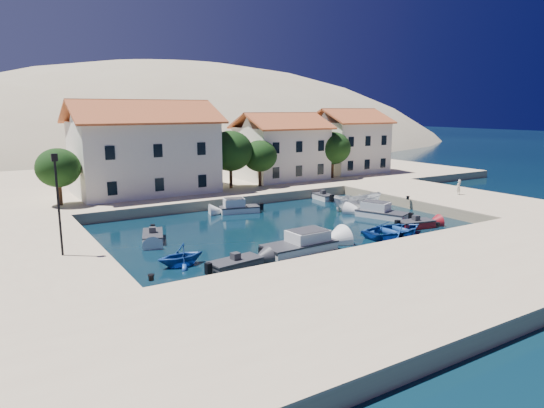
{
  "coord_description": "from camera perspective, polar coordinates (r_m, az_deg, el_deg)",
  "views": [
    {
      "loc": [
        -21.62,
        -22.99,
        9.81
      ],
      "look_at": [
        -0.69,
        10.75,
        2.0
      ],
      "focal_mm": 32.0,
      "sensor_mm": 36.0,
      "label": 1
    }
  ],
  "objects": [
    {
      "name": "motorboat_white_west",
      "position": [
        37.84,
        -13.84,
        -3.76
      ],
      "size": [
        2.46,
        3.62,
        1.25
      ],
      "rotation": [
        0.0,
        0.0,
        -1.89
      ],
      "color": "white",
      "rests_on": "ground"
    },
    {
      "name": "cabin_cruiser_south",
      "position": [
        34.06,
        3.24,
        -4.8
      ],
      "size": [
        5.44,
        2.51,
        1.6
      ],
      "rotation": [
        0.0,
        0.0,
        0.04
      ],
      "color": "white",
      "rests_on": "ground"
    },
    {
      "name": "quay_east",
      "position": [
        54.31,
        19.8,
        0.59
      ],
      "size": [
        11.0,
        20.0,
        1.0
      ],
      "primitive_type": "cube",
      "color": "#C7AD88",
      "rests_on": "ground"
    },
    {
      "name": "rowboat_south",
      "position": [
        39.53,
        14.23,
        -3.59
      ],
      "size": [
        5.57,
        3.99,
        1.15
      ],
      "primitive_type": "imported",
      "rotation": [
        0.0,
        0.0,
        1.58
      ],
      "color": "#1A4494",
      "rests_on": "ground"
    },
    {
      "name": "cabin_cruiser_north",
      "position": [
        46.63,
        -3.86,
        -0.44
      ],
      "size": [
        4.02,
        2.49,
        1.6
      ],
      "rotation": [
        0.0,
        0.0,
        2.88
      ],
      "color": "white",
      "rests_on": "ground"
    },
    {
      "name": "motorboat_grey_sw",
      "position": [
        30.46,
        -4.31,
        -7.1
      ],
      "size": [
        3.57,
        1.96,
        1.25
      ],
      "rotation": [
        0.0,
        0.0,
        0.14
      ],
      "color": "#303135",
      "rests_on": "ground"
    },
    {
      "name": "bollards",
      "position": [
        37.32,
        10.18,
        -2.47
      ],
      "size": [
        29.36,
        9.56,
        0.3
      ],
      "color": "black",
      "rests_on": "ground"
    },
    {
      "name": "building_left",
      "position": [
        53.47,
        -14.85,
        6.61
      ],
      "size": [
        14.7,
        9.45,
        9.7
      ],
      "color": "white",
      "rests_on": "quay_north"
    },
    {
      "name": "lamppost",
      "position": [
        31.67,
        -23.91,
        0.98
      ],
      "size": [
        0.35,
        0.25,
        6.22
      ],
      "color": "black",
      "rests_on": "quay_west"
    },
    {
      "name": "building_right",
      "position": [
        70.06,
        8.97,
        7.45
      ],
      "size": [
        9.45,
        8.4,
        8.8
      ],
      "color": "white",
      "rests_on": "quay_north"
    },
    {
      "name": "quay_west",
      "position": [
        34.38,
        -26.32,
        -5.77
      ],
      "size": [
        8.0,
        20.0,
        1.0
      ],
      "primitive_type": "cube",
      "color": "#C7AD88",
      "rests_on": "ground"
    },
    {
      "name": "cabin_cruiser_east",
      "position": [
        45.51,
        12.81,
        -0.99
      ],
      "size": [
        3.46,
        5.01,
        1.6
      ],
      "rotation": [
        0.0,
        0.0,
        1.95
      ],
      "color": "white",
      "rests_on": "ground"
    },
    {
      "name": "motorboat_white_ne",
      "position": [
        53.59,
        6.01,
        0.85
      ],
      "size": [
        1.61,
        3.06,
        1.25
      ],
      "rotation": [
        0.0,
        0.0,
        1.49
      ],
      "color": "white",
      "rests_on": "ground"
    },
    {
      "name": "boat_east",
      "position": [
        48.27,
        10.0,
        -0.77
      ],
      "size": [
        5.29,
        3.31,
        1.91
      ],
      "primitive_type": "imported",
      "rotation": [
        0.0,
        0.0,
        1.26
      ],
      "color": "white",
      "rests_on": "ground"
    },
    {
      "name": "pedestrian",
      "position": [
        54.14,
        21.1,
        1.86
      ],
      "size": [
        0.61,
        0.43,
        1.58
      ],
      "primitive_type": "imported",
      "rotation": [
        0.0,
        0.0,
        3.24
      ],
      "color": "silver",
      "rests_on": "quay_east"
    },
    {
      "name": "ground",
      "position": [
        33.05,
        10.97,
        -6.35
      ],
      "size": [
        400.0,
        400.0,
        0.0
      ],
      "primitive_type": "plane",
      "color": "black",
      "rests_on": "ground"
    },
    {
      "name": "building_mid",
      "position": [
        62.08,
        1.08,
        6.89
      ],
      "size": [
        10.5,
        8.4,
        8.3
      ],
      "color": "white",
      "rests_on": "quay_north"
    },
    {
      "name": "motorboat_red_se",
      "position": [
        42.48,
        16.54,
        -2.28
      ],
      "size": [
        3.37,
        1.93,
        1.25
      ],
      "rotation": [
        0.0,
        0.0,
        -0.17
      ],
      "color": "maroon",
      "rests_on": "ground"
    },
    {
      "name": "hills",
      "position": [
        156.15,
        -15.37,
        -1.55
      ],
      "size": [
        254.0,
        176.0,
        99.0
      ],
      "color": "tan",
      "rests_on": "ground"
    },
    {
      "name": "quay_south",
      "position": [
        29.03,
        19.13,
        -8.22
      ],
      "size": [
        52.0,
        12.0,
        1.0
      ],
      "primitive_type": "cube",
      "color": "#C7AD88",
      "rests_on": "ground"
    },
    {
      "name": "trees",
      "position": [
        55.27,
        -3.48,
        5.95
      ],
      "size": [
        37.3,
        5.3,
        6.45
      ],
      "color": "#382314",
      "rests_on": "quay_north"
    },
    {
      "name": "quay_north",
      "position": [
        66.06,
        -10.55,
        2.84
      ],
      "size": [
        80.0,
        36.0,
        1.0
      ],
      "primitive_type": "cube",
      "color": "#C7AD88",
      "rests_on": "ground"
    },
    {
      "name": "rowboat_west",
      "position": [
        31.7,
        -10.68,
        -7.1
      ],
      "size": [
        3.17,
        2.78,
        1.6
      ],
      "primitive_type": "imported",
      "rotation": [
        0.0,
        0.0,
        -1.52
      ],
      "color": "#1A4494",
      "rests_on": "ground"
    }
  ]
}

